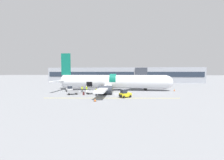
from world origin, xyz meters
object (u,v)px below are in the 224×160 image
(baggage_tug_lead, at_px, (125,94))
(ground_crew_loader_b, at_px, (82,89))
(baggage_tug_mid, at_px, (69,89))
(baggage_cart_queued, at_px, (73,93))
(airplane, at_px, (112,82))
(ground_crew_loader_a, at_px, (96,92))
(ground_crew_driver, at_px, (87,89))
(baggage_cart_loading, at_px, (92,92))
(baggage_tug_rear, at_px, (109,89))
(suitcase_on_tarmac_upright, at_px, (84,94))

(baggage_tug_lead, relative_size, ground_crew_loader_b, 1.68)
(baggage_tug_mid, bearing_deg, baggage_cart_queued, -57.60)
(airplane, height_order, baggage_cart_queued, airplane)
(baggage_tug_mid, xyz_separation_m, ground_crew_loader_a, (8.96, -5.82, 0.26))
(baggage_tug_mid, relative_size, ground_crew_loader_b, 1.81)
(baggage_tug_lead, xyz_separation_m, ground_crew_driver, (-10.31, 6.13, 0.25))
(baggage_cart_loading, distance_m, ground_crew_loader_b, 4.27)
(airplane, bearing_deg, ground_crew_loader_b, -144.71)
(baggage_tug_rear, relative_size, ground_crew_driver, 1.69)
(baggage_tug_mid, height_order, suitcase_on_tarmac_upright, baggage_tug_mid)
(baggage_tug_rear, relative_size, ground_crew_loader_b, 1.84)
(airplane, distance_m, baggage_tug_rear, 4.54)
(airplane, bearing_deg, baggage_tug_lead, -70.71)
(ground_crew_loader_b, relative_size, suitcase_on_tarmac_upright, 2.03)
(baggage_cart_queued, bearing_deg, ground_crew_loader_a, -12.83)
(baggage_tug_lead, xyz_separation_m, ground_crew_loader_b, (-11.78, 6.69, 0.17))
(airplane, height_order, ground_crew_loader_a, airplane)
(ground_crew_driver, bearing_deg, baggage_cart_queued, -126.24)
(baggage_tug_lead, xyz_separation_m, baggage_tug_rear, (-4.59, 7.89, 0.04))
(ground_crew_loader_b, bearing_deg, ground_crew_driver, -20.86)
(baggage_tug_rear, distance_m, ground_crew_loader_a, 6.84)
(baggage_tug_rear, bearing_deg, baggage_cart_loading, -135.13)
(baggage_tug_mid, xyz_separation_m, baggage_cart_queued, (2.80, -4.42, -0.23))
(ground_crew_loader_b, bearing_deg, airplane, 35.29)
(baggage_tug_mid, relative_size, baggage_cart_queued, 0.90)
(baggage_cart_queued, bearing_deg, ground_crew_driver, 53.76)
(baggage_tug_rear, bearing_deg, baggage_cart_queued, -147.90)
(airplane, distance_m, baggage_cart_loading, 9.21)
(baggage_tug_mid, distance_m, suitcase_on_tarmac_upright, 7.70)
(ground_crew_loader_a, bearing_deg, baggage_cart_queued, 167.17)
(baggage_cart_loading, bearing_deg, baggage_tug_rear, 44.87)
(baggage_cart_loading, height_order, suitcase_on_tarmac_upright, baggage_cart_loading)
(airplane, bearing_deg, ground_crew_driver, -135.83)
(baggage_tug_mid, distance_m, ground_crew_loader_a, 10.69)
(baggage_cart_loading, bearing_deg, baggage_cart_queued, -162.93)
(airplane, relative_size, baggage_tug_rear, 11.47)
(baggage_tug_lead, distance_m, ground_crew_loader_a, 6.76)
(airplane, xyz_separation_m, ground_crew_loader_b, (-7.57, -5.36, -1.67))
(airplane, xyz_separation_m, baggage_cart_loading, (-4.18, -7.94, -2.06))
(baggage_tug_lead, height_order, ground_crew_driver, ground_crew_driver)
(baggage_tug_mid, bearing_deg, baggage_tug_rear, 3.73)
(baggage_cart_loading, xyz_separation_m, ground_crew_loader_a, (1.78, -2.75, 0.44))
(baggage_tug_mid, bearing_deg, airplane, 23.19)
(ground_crew_driver, distance_m, suitcase_on_tarmac_upright, 4.16)
(airplane, height_order, baggage_tug_lead, airplane)
(baggage_cart_queued, bearing_deg, suitcase_on_tarmac_upright, -13.88)
(suitcase_on_tarmac_upright, bearing_deg, ground_crew_driver, 96.29)
(ground_crew_driver, bearing_deg, ground_crew_loader_a, -52.26)
(baggage_cart_queued, bearing_deg, baggage_cart_loading, 17.07)
(baggage_cart_queued, distance_m, suitcase_on_tarmac_upright, 3.01)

